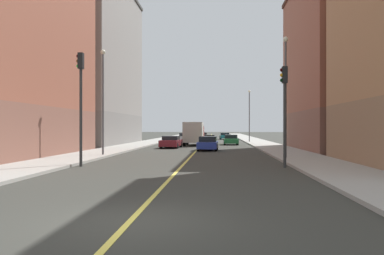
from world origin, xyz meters
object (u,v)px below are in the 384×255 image
building_right_midblock (90,64)px  street_lamp_right_near (103,92)px  car_silver (185,137)px  car_teal (225,136)px  car_red (203,136)px  traffic_light_left_near (284,102)px  car_maroon (171,142)px  building_left_mid (347,64)px  traffic_light_right_near (81,93)px  car_yellow (209,139)px  street_lamp_left_near (286,86)px  box_truck (194,133)px  car_green (231,140)px  street_lamp_left_far (249,111)px  car_blue (208,144)px

building_right_midblock → street_lamp_right_near: bearing=-69.3°
car_silver → car_teal: (6.73, 9.92, -0.02)m
building_right_midblock → car_red: bearing=59.5°
car_red → traffic_light_left_near: bearing=-82.9°
building_right_midblock → car_maroon: building_right_midblock is taller
building_left_mid → car_silver: 31.90m
traffic_light_left_near → car_teal: (-2.33, 52.75, -2.97)m
traffic_light_right_near → car_teal: bearing=80.4°
traffic_light_left_near → building_left_mid: bearing=63.1°
car_yellow → car_red: size_ratio=1.02×
building_left_mid → car_teal: (-11.29, 35.07, -7.80)m
street_lamp_left_near → traffic_light_right_near: bearing=-155.4°
building_left_mid → car_maroon: (-17.59, 2.87, -7.78)m
car_maroon → box_truck: 6.79m
traffic_light_right_near → street_lamp_left_near: size_ratio=0.77×
street_lamp_left_near → car_green: street_lamp_left_near is taller
car_maroon → box_truck: (2.08, 6.41, 0.90)m
building_left_mid → car_teal: 37.66m
building_right_midblock → traffic_light_right_near: bearing=-72.7°
street_lamp_left_far → car_silver: bearing=148.8°
traffic_light_right_near → car_green: bearing=72.3°
car_red → car_teal: (4.12, 0.71, -0.03)m
traffic_light_left_near → car_green: bearing=93.8°
street_lamp_left_near → car_red: street_lamp_left_near is taller
car_yellow → car_red: car_red is taller
car_red → car_blue: 35.99m
traffic_light_right_near → car_blue: size_ratio=1.47×
street_lamp_left_far → car_red: 17.51m
car_blue → car_silver: 27.10m
building_left_mid → traffic_light_right_near: bearing=-138.9°
car_maroon → car_blue: (4.06, -4.45, 0.02)m
street_lamp_right_near → box_truck: street_lamp_right_near is taller
car_yellow → box_truck: box_truck is taller
car_red → car_teal: bearing=9.8°
building_left_mid → street_lamp_left_far: building_left_mid is taller
car_green → car_maroon: bearing=-127.5°
building_left_mid → car_maroon: bearing=170.7°
street_lamp_left_far → car_silver: (-10.07, 6.10, -4.06)m
traffic_light_right_near → car_yellow: bearing=78.3°
street_lamp_right_near → street_lamp_left_far: 31.99m
street_lamp_left_far → car_blue: bearing=-105.1°
car_red → building_right_midblock: bearing=-120.5°
traffic_light_right_near → car_teal: 53.61m
building_right_midblock → street_lamp_right_near: 23.14m
car_red → street_lamp_right_near: bearing=-97.4°
street_lamp_left_near → car_yellow: 26.52m
street_lamp_right_near → car_silver: 35.60m
street_lamp_right_near → car_maroon: size_ratio=1.73×
car_yellow → box_truck: 4.59m
car_blue → car_teal: bearing=86.5°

